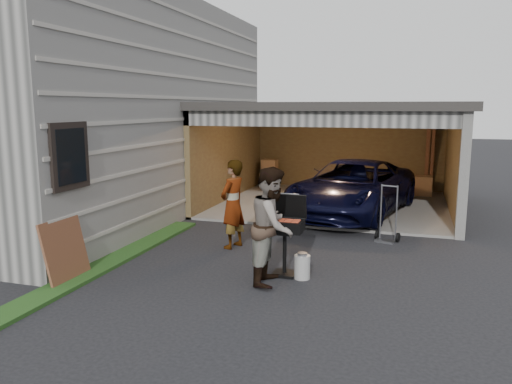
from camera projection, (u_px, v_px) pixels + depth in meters
ground at (230, 273)px, 8.48m from camera, size 80.00×80.00×0.00m
house at (74, 108)px, 13.55m from camera, size 7.00×11.00×5.50m
groundcover_strip at (81, 277)px, 8.20m from camera, size 0.50×8.00×0.06m
garage at (337, 139)px, 14.32m from camera, size 6.80×6.30×2.90m
minivan at (353, 190)px, 12.82m from camera, size 3.24×5.29×1.37m
woman at (233, 204)px, 9.89m from camera, size 0.59×0.74×1.77m
man at (273, 226)px, 7.89m from camera, size 0.75×0.94×1.87m
bbq_grill at (285, 228)px, 8.29m from camera, size 0.60×0.53×1.34m
propane_tank at (302, 267)px, 8.19m from camera, size 0.27×0.27×0.39m
plywood_panel at (65, 250)px, 8.02m from camera, size 0.26×0.94×1.03m
hand_truck at (387, 231)px, 10.45m from camera, size 0.53×0.46×1.20m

